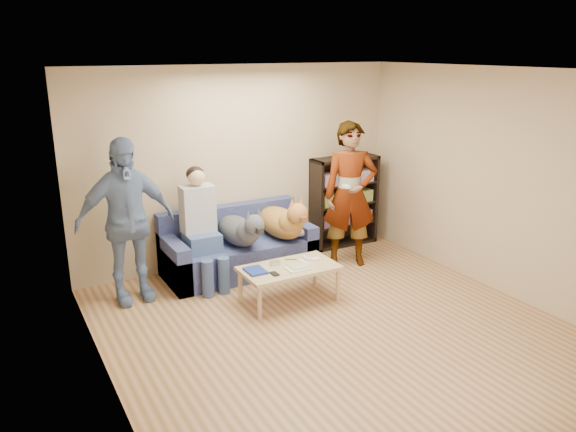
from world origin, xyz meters
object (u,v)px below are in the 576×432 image
dog_gray (241,230)px  bookshelf (344,199)px  notebook_blue (255,271)px  dog_tan (283,222)px  person_standing_right (350,195)px  camera_silver (275,263)px  person_standing_left (126,221)px  person_seated (201,223)px  sofa (238,251)px  coffee_table (289,270)px

dog_gray → bookshelf: 1.89m
notebook_blue → dog_tan: 1.19m
bookshelf → dog_tan: bearing=-160.3°
person_standing_right → camera_silver: 1.57m
person_standing_left → person_seated: bearing=-0.3°
bookshelf → person_standing_right: bearing=-118.8°
notebook_blue → sofa: sofa is taller
dog_gray → person_standing_left: bearing=179.2°
coffee_table → bookshelf: (1.65, 1.34, 0.31)m
person_seated → camera_silver: bearing=-57.3°
camera_silver → dog_gray: dog_gray is taller
person_standing_left → camera_silver: bearing=-32.8°
camera_silver → sofa: (-0.03, 0.98, -0.16)m
sofa → dog_gray: dog_gray is taller
notebook_blue → coffee_table: (0.40, -0.05, -0.06)m
sofa → notebook_blue: bearing=-103.3°
sofa → bookshelf: (1.80, 0.23, 0.40)m
notebook_blue → dog_gray: dog_gray is taller
dog_gray → dog_tan: (0.60, -0.00, 0.02)m
person_seated → bookshelf: (2.32, 0.36, -0.09)m
camera_silver → dog_gray: 0.80m
person_standing_right → person_seated: (-1.94, 0.33, -0.18)m
notebook_blue → person_standing_right: bearing=19.7°
camera_silver → notebook_blue: bearing=-166.0°
camera_silver → sofa: 1.00m
notebook_blue → coffee_table: notebook_blue is taller
coffee_table → bookshelf: bookshelf is taller
person_seated → dog_gray: person_seated is taller
person_seated → bookshelf: 2.35m
notebook_blue → camera_silver: (0.28, 0.07, 0.01)m
dog_gray → bookshelf: (1.84, 0.44, 0.05)m
person_seated → dog_tan: size_ratio=1.25×
person_standing_right → bookshelf: bearing=85.6°
dog_gray → dog_tan: size_ratio=1.06×
dog_tan → person_standing_right: bearing=-16.0°
person_standing_left → dog_gray: 1.42m
person_standing_right → bookshelf: person_standing_right is taller
notebook_blue → camera_silver: size_ratio=2.36×
person_standing_right → notebook_blue: 1.85m
camera_silver → person_seated: person_seated is taller
notebook_blue → person_seated: bearing=106.3°
dog_tan → bookshelf: size_ratio=0.90×
camera_silver → bookshelf: 2.16m
dog_tan → camera_silver: bearing=-124.4°
camera_silver → bookshelf: (1.77, 1.22, 0.23)m
camera_silver → dog_gray: (-0.07, 0.78, 0.18)m
person_standing_right → dog_tan: 0.94m
person_standing_left → sofa: 1.58m
sofa → dog_tan: 0.70m
dog_gray → sofa: bearing=79.8°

